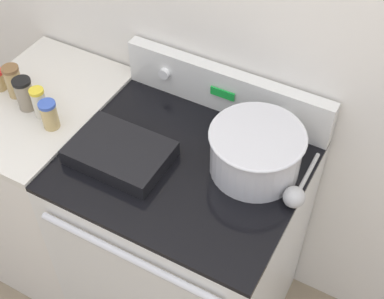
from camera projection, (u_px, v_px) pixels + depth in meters
name	position (u px, v px, depth m)	size (l,w,h in m)	color
kitchen_wall	(238.00, 23.00, 1.72)	(8.00, 0.05, 2.50)	silver
stove_range	(185.00, 243.00, 2.07)	(0.77, 0.68, 0.93)	silver
control_panel	(226.00, 90.00, 1.85)	(0.77, 0.07, 0.17)	silver
side_counter	(59.00, 184.00, 2.27)	(0.46, 0.65, 0.94)	silver
mixing_bowl	(256.00, 150.00, 1.65)	(0.30, 0.30, 0.16)	silver
casserole_dish	(120.00, 152.00, 1.72)	(0.32, 0.22, 0.05)	black
ladle	(296.00, 195.00, 1.60)	(0.07, 0.26, 0.07)	#B7B7B7
spice_jar_blue_cap	(49.00, 115.00, 1.80)	(0.06, 0.06, 0.11)	tan
spice_jar_yellow_cap	(39.00, 103.00, 1.83)	(0.05, 0.05, 0.12)	beige
spice_jar_black_cap	(25.00, 94.00, 1.86)	(0.07, 0.07, 0.12)	gray
spice_jar_brown_cap	(14.00, 81.00, 1.90)	(0.06, 0.06, 0.12)	tan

